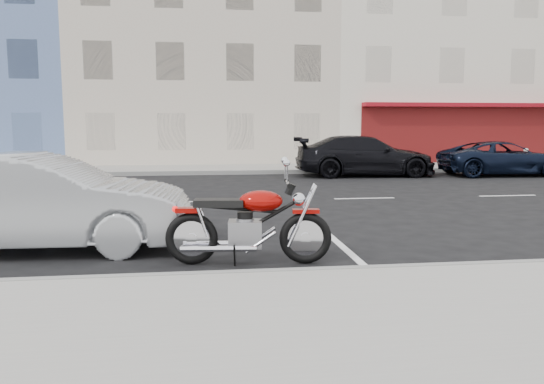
{
  "coord_description": "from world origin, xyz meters",
  "views": [
    {
      "loc": [
        -2.17,
        -13.27,
        1.94
      ],
      "look_at": [
        -1.03,
        -4.52,
        0.8
      ],
      "focal_mm": 35.0,
      "sensor_mm": 36.0,
      "label": 1
    }
  ],
  "objects_px": {
    "sedan_silver": "(40,202)",
    "car_far": "(365,156)",
    "fire_hydrant": "(526,156)",
    "motorcycle": "(308,226)",
    "suv_far": "(503,158)"
  },
  "relations": [
    {
      "from": "sedan_silver",
      "to": "car_far",
      "type": "xyz_separation_m",
      "value": [
        8.47,
        10.72,
        0.0
      ]
    },
    {
      "from": "fire_hydrant",
      "to": "suv_far",
      "type": "height_order",
      "value": "suv_far"
    },
    {
      "from": "suv_far",
      "to": "motorcycle",
      "type": "bearing_deg",
      "value": 142.22
    },
    {
      "from": "suv_far",
      "to": "sedan_silver",
      "type": "bearing_deg",
      "value": 129.27
    },
    {
      "from": "motorcycle",
      "to": "sedan_silver",
      "type": "distance_m",
      "value": 4.13
    },
    {
      "from": "motorcycle",
      "to": "suv_far",
      "type": "bearing_deg",
      "value": 55.7
    },
    {
      "from": "fire_hydrant",
      "to": "car_far",
      "type": "height_order",
      "value": "car_far"
    },
    {
      "from": "fire_hydrant",
      "to": "sedan_silver",
      "type": "distance_m",
      "value": 21.37
    },
    {
      "from": "sedan_silver",
      "to": "car_far",
      "type": "bearing_deg",
      "value": -36.27
    },
    {
      "from": "suv_far",
      "to": "car_far",
      "type": "relative_size",
      "value": 0.89
    },
    {
      "from": "motorcycle",
      "to": "car_far",
      "type": "relative_size",
      "value": 0.45
    },
    {
      "from": "sedan_silver",
      "to": "car_far",
      "type": "height_order",
      "value": "car_far"
    },
    {
      "from": "fire_hydrant",
      "to": "car_far",
      "type": "relative_size",
      "value": 0.14
    },
    {
      "from": "fire_hydrant",
      "to": "car_far",
      "type": "bearing_deg",
      "value": -162.01
    },
    {
      "from": "motorcycle",
      "to": "suv_far",
      "type": "xyz_separation_m",
      "value": [
        9.77,
        11.54,
        0.12
      ]
    }
  ]
}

